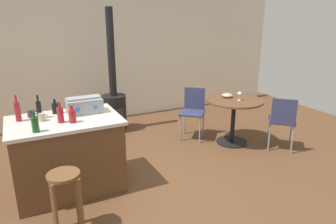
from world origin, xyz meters
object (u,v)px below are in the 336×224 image
Objects in this scene: folding_chair_near at (282,119)px; bottle_5 at (72,116)px; wooden_stool at (65,191)px; wine_glass at (240,94)px; bottle_1 at (18,111)px; bottle_4 at (39,109)px; bottle_2 at (55,108)px; bottle_0 at (35,124)px; wood_stove at (114,103)px; kitchen_island at (68,154)px; cup_0 at (31,113)px; folding_chair_far at (193,109)px; bottle_3 at (60,115)px; serving_bowl at (227,95)px; cup_1 at (42,117)px; dining_table at (234,110)px; toolbox at (84,105)px.

folding_chair_near is 3.16m from bottle_5.
wooden_stool is 3.10m from wine_glass.
bottle_4 is (0.23, 0.00, -0.01)m from bottle_1.
bottle_2 is 2.79m from wine_glass.
bottle_4 reaches higher than bottle_0.
wood_stove reaches higher than bottle_4.
kitchen_island is 6.35× the size of bottle_5.
kitchen_island is at bearing 79.20° from wooden_stool.
kitchen_island is at bearing -18.55° from bottle_1.
bottle_0 is 1.90× the size of cup_0.
bottle_1 is 3.21m from wine_glass.
bottle_1 is (-0.31, 1.01, 0.56)m from wooden_stool.
folding_chair_far is 6.07× the size of wine_glass.
wood_stove reaches higher than cup_0.
bottle_3 is (0.28, 0.19, 0.01)m from bottle_0.
serving_bowl is (1.57, -1.30, 0.26)m from wood_stove.
bottle_5 is at bearing -66.59° from kitchen_island.
wooden_stool is 0.76× the size of folding_chair_near.
bottle_4 is at bearing 126.52° from bottle_3.
bottle_3 is at bearing -31.96° from bottle_1.
bottle_3 reaches higher than cup_0.
bottle_0 is (-0.16, 0.55, 0.53)m from wooden_stool.
kitchen_island is 0.70m from bottle_0.
folding_chair_far is 2.60m from bottle_4.
wine_glass is (3.06, 0.48, -0.13)m from bottle_0.
folding_chair_near is 3.47m from cup_1.
folding_chair_far is at bearing 16.55° from cup_1.
bottle_1 is at bearing -178.24° from dining_table.
wood_stove reaches higher than dining_table.
dining_table is 3.06m from cup_0.
cup_1 reaches higher than kitchen_island.
wine_glass reaches higher than wooden_stool.
bottle_2 is (0.11, 1.12, 0.51)m from wooden_stool.
bottle_4 reaches higher than bottle_3.
toolbox is (-2.92, 0.46, 0.49)m from folding_chair_near.
bottle_5 reaches higher than dining_table.
kitchen_island is at bearing -78.27° from bottle_2.
wooden_stool is at bearing -85.24° from bottle_4.
bottle_1 is at bearing 161.45° from kitchen_island.
bottle_5 is at bearing -26.99° from bottle_3.
kitchen_island reaches higher than wine_glass.
wood_stove reaches higher than bottle_2.
bottle_1 is 2.62× the size of cup_0.
folding_chair_near is 2.86× the size of bottle_1.
serving_bowl is at bearing 12.76° from bottle_5.
dining_table is at bearing -0.35° from bottle_2.
folding_chair_near is (0.50, -0.58, -0.06)m from dining_table.
bottle_5 reaches higher than kitchen_island.
wood_stove is at bearing 140.36° from serving_bowl.
serving_bowl reaches higher than wooden_stool.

